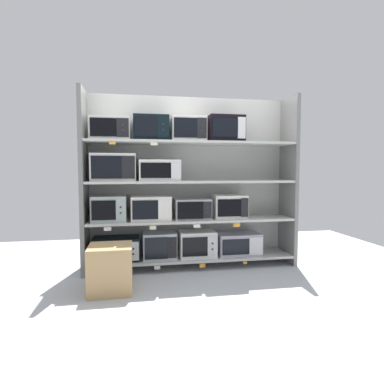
# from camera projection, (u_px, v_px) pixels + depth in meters

# --- Properties ---
(ground) EXTENTS (6.65, 6.00, 0.02)m
(ground) POSITION_uv_depth(u_px,v_px,m) (209.00, 296.00, 3.32)
(ground) COLOR #B2B7BC
(back_panel) EXTENTS (2.85, 0.04, 2.26)m
(back_panel) POSITION_uv_depth(u_px,v_px,m) (189.00, 180.00, 4.48)
(back_panel) COLOR #B2B2AD
(back_panel) RESTS_ON ground
(upright_left) EXTENTS (0.05, 0.49, 2.26)m
(upright_left) POSITION_uv_depth(u_px,v_px,m) (84.00, 182.00, 3.99)
(upright_left) COLOR slate
(upright_left) RESTS_ON ground
(upright_right) EXTENTS (0.05, 0.49, 2.26)m
(upright_right) POSITION_uv_depth(u_px,v_px,m) (289.00, 181.00, 4.46)
(upright_right) COLOR slate
(upright_right) RESTS_ON ground
(shelf_0) EXTENTS (2.65, 0.49, 0.03)m
(shelf_0) POSITION_uv_depth(u_px,v_px,m) (192.00, 257.00, 4.29)
(shelf_0) COLOR beige
(shelf_0) RESTS_ON ground
(microwave_0) EXTENTS (0.58, 0.37, 0.29)m
(microwave_0) POSITION_uv_depth(u_px,v_px,m) (116.00, 249.00, 4.11)
(microwave_0) COLOR black
(microwave_0) RESTS_ON shelf_0
(microwave_1) EXTENTS (0.43, 0.35, 0.33)m
(microwave_1) POSITION_uv_depth(u_px,v_px,m) (159.00, 245.00, 4.20)
(microwave_1) COLOR #B2BDC1
(microwave_1) RESTS_ON shelf_0
(microwave_2) EXTENTS (0.48, 0.38, 0.34)m
(microwave_2) POSITION_uv_depth(u_px,v_px,m) (197.00, 243.00, 4.29)
(microwave_2) COLOR silver
(microwave_2) RESTS_ON shelf_0
(microwave_3) EXTENTS (0.58, 0.36, 0.29)m
(microwave_3) POSITION_uv_depth(u_px,v_px,m) (238.00, 244.00, 4.39)
(microwave_3) COLOR #A29DAD
(microwave_3) RESTS_ON shelf_0
(price_tag_0) EXTENTS (0.07, 0.00, 0.04)m
(price_tag_0) POSITION_uv_depth(u_px,v_px,m) (157.00, 268.00, 3.97)
(price_tag_0) COLOR white
(price_tag_1) EXTENTS (0.07, 0.00, 0.05)m
(price_tag_1) POSITION_uv_depth(u_px,v_px,m) (202.00, 266.00, 4.07)
(price_tag_1) COLOR orange
(price_tag_2) EXTENTS (0.05, 0.00, 0.03)m
(price_tag_2) POSITION_uv_depth(u_px,v_px,m) (245.00, 263.00, 4.17)
(price_tag_2) COLOR orange
(shelf_1) EXTENTS (2.65, 0.49, 0.03)m
(shelf_1) POSITION_uv_depth(u_px,v_px,m) (192.00, 220.00, 4.26)
(shelf_1) COLOR beige
(microwave_4) EXTENTS (0.42, 0.40, 0.32)m
(microwave_4) POSITION_uv_depth(u_px,v_px,m) (109.00, 208.00, 4.06)
(microwave_4) COLOR #9BA7A5
(microwave_4) RESTS_ON shelf_1
(microwave_5) EXTENTS (0.50, 0.38, 0.31)m
(microwave_5) POSITION_uv_depth(u_px,v_px,m) (151.00, 208.00, 4.15)
(microwave_5) COLOR silver
(microwave_5) RESTS_ON shelf_1
(microwave_6) EXTENTS (0.47, 0.36, 0.26)m
(microwave_6) POSITION_uv_depth(u_px,v_px,m) (192.00, 209.00, 4.24)
(microwave_6) COLOR #A2A0A8
(microwave_6) RESTS_ON shelf_1
(microwave_7) EXTENTS (0.43, 0.34, 0.30)m
(microwave_7) POSITION_uv_depth(u_px,v_px,m) (229.00, 206.00, 4.33)
(microwave_7) COLOR white
(microwave_7) RESTS_ON shelf_1
(price_tag_3) EXTENTS (0.09, 0.00, 0.04)m
(price_tag_3) POSITION_uv_depth(u_px,v_px,m) (108.00, 229.00, 3.83)
(price_tag_3) COLOR white
(price_tag_4) EXTENTS (0.08, 0.00, 0.05)m
(price_tag_4) POSITION_uv_depth(u_px,v_px,m) (153.00, 228.00, 3.93)
(price_tag_4) COLOR beige
(price_tag_5) EXTENTS (0.09, 0.00, 0.04)m
(price_tag_5) POSITION_uv_depth(u_px,v_px,m) (197.00, 226.00, 4.02)
(price_tag_5) COLOR white
(price_tag_6) EXTENTS (0.09, 0.00, 0.05)m
(price_tag_6) POSITION_uv_depth(u_px,v_px,m) (237.00, 225.00, 4.11)
(price_tag_6) COLOR orange
(shelf_2) EXTENTS (2.65, 0.49, 0.03)m
(shelf_2) POSITION_uv_depth(u_px,v_px,m) (192.00, 182.00, 4.22)
(shelf_2) COLOR beige
(microwave_8) EXTENTS (0.54, 0.37, 0.34)m
(microwave_8) POSITION_uv_depth(u_px,v_px,m) (114.00, 167.00, 4.03)
(microwave_8) COLOR silver
(microwave_8) RESTS_ON shelf_2
(microwave_9) EXTENTS (0.51, 0.41, 0.26)m
(microwave_9) POSITION_uv_depth(u_px,v_px,m) (159.00, 170.00, 4.14)
(microwave_9) COLOR silver
(microwave_9) RESTS_ON shelf_2
(shelf_3) EXTENTS (2.65, 0.49, 0.03)m
(shelf_3) POSITION_uv_depth(u_px,v_px,m) (192.00, 143.00, 4.19)
(shelf_3) COLOR beige
(microwave_10) EXTENTS (0.47, 0.39, 0.28)m
(microwave_10) POSITION_uv_depth(u_px,v_px,m) (110.00, 129.00, 3.99)
(microwave_10) COLOR silver
(microwave_10) RESTS_ON shelf_3
(microwave_11) EXTENTS (0.43, 0.43, 0.31)m
(microwave_11) POSITION_uv_depth(u_px,v_px,m) (151.00, 129.00, 4.08)
(microwave_11) COLOR black
(microwave_11) RESTS_ON shelf_3
(microwave_12) EXTENTS (0.44, 0.35, 0.31)m
(microwave_12) POSITION_uv_depth(u_px,v_px,m) (188.00, 129.00, 4.16)
(microwave_12) COLOR silver
(microwave_12) RESTS_ON shelf_3
(microwave_13) EXTENTS (0.46, 0.39, 0.33)m
(microwave_13) POSITION_uv_depth(u_px,v_px,m) (225.00, 129.00, 4.25)
(microwave_13) COLOR black
(microwave_13) RESTS_ON shelf_3
(price_tag_7) EXTENTS (0.07, 0.00, 0.03)m
(price_tag_7) POSITION_uv_depth(u_px,v_px,m) (112.00, 143.00, 3.77)
(price_tag_7) COLOR orange
(price_tag_8) EXTENTS (0.08, 0.00, 0.04)m
(price_tag_8) POSITION_uv_depth(u_px,v_px,m) (154.00, 144.00, 3.86)
(price_tag_8) COLOR beige
(shipping_carton) EXTENTS (0.45, 0.45, 0.49)m
(shipping_carton) POSITION_uv_depth(u_px,v_px,m) (111.00, 268.00, 3.41)
(shipping_carton) COLOR tan
(shipping_carton) RESTS_ON ground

